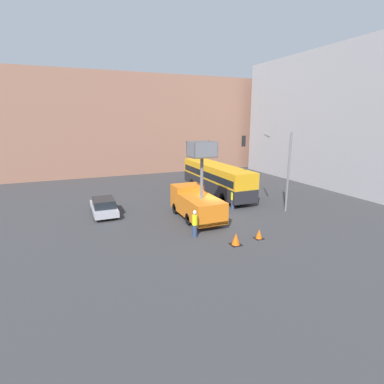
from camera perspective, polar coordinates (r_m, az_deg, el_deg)
name	(u,v)px	position (r m, az deg, el deg)	size (l,w,h in m)	color
ground_plane	(217,220)	(24.28, 4.70, -5.31)	(120.00, 120.00, 0.00)	#38383A
building_backdrop_far	(137,124)	(48.92, -10.44, 12.56)	(44.00, 10.00, 14.15)	#936651
building_backdrop_side	(350,119)	(42.07, 27.87, 12.14)	(10.00, 28.00, 15.71)	#9E9EA3
utility_truck	(196,202)	(24.00, 0.81, -1.96)	(2.40, 6.01, 6.30)	orange
city_bus	(216,177)	(32.10, 4.60, 2.88)	(2.53, 12.02, 3.18)	#232328
traffic_light_pole	(273,159)	(26.50, 15.23, 6.14)	(3.67, 3.43, 6.83)	slate
road_worker_near_truck	(195,224)	(20.52, 0.53, -6.03)	(0.38, 0.38, 1.91)	navy
road_worker_directing	(233,199)	(27.05, 7.80, -1.30)	(0.38, 0.38, 1.88)	navy
traffic_cone_near_truck	(259,234)	(20.96, 12.65, -7.86)	(0.58, 0.58, 0.66)	black
traffic_cone_mid_road	(236,239)	(19.69, 8.34, -8.90)	(0.69, 0.69, 0.79)	black
parked_car_curbside	(104,206)	(26.37, -16.47, -2.64)	(1.90, 4.49, 1.42)	#A8A8B2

